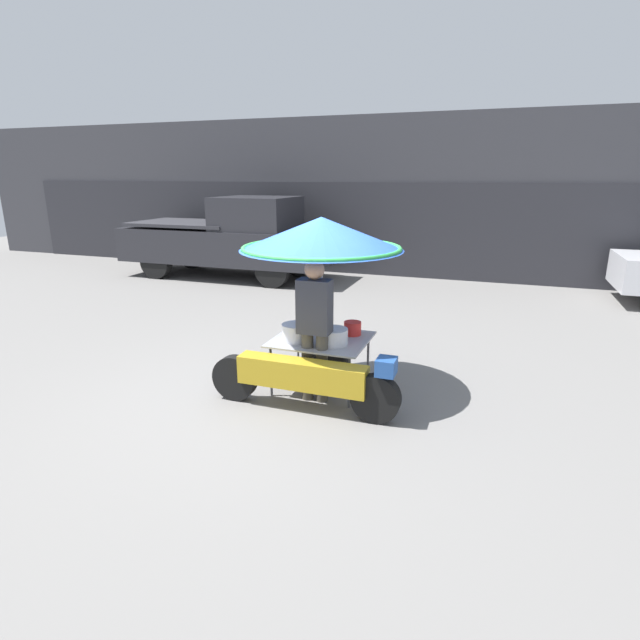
{
  "coord_description": "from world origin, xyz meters",
  "views": [
    {
      "loc": [
        2.35,
        -5.02,
        2.57
      ],
      "look_at": [
        0.42,
        0.4,
        0.9
      ],
      "focal_mm": 28.0,
      "sensor_mm": 36.0,
      "label": 1
    }
  ],
  "objects": [
    {
      "name": "ground_plane",
      "position": [
        0.0,
        0.0,
        0.0
      ],
      "size": [
        36.0,
        36.0,
        0.0
      ],
      "primitive_type": "plane",
      "color": "slate"
    },
    {
      "name": "shopfront_building",
      "position": [
        0.0,
        8.95,
        2.01
      ],
      "size": [
        28.0,
        2.06,
        4.04
      ],
      "color": "#38383D",
      "rests_on": "ground"
    },
    {
      "name": "vendor_motorcycle_cart",
      "position": [
        0.43,
        0.38,
        1.66
      ],
      "size": [
        2.24,
        1.91,
        2.11
      ],
      "color": "black",
      "rests_on": "ground"
    },
    {
      "name": "vendor_person",
      "position": [
        0.47,
        0.1,
        0.95
      ],
      "size": [
        0.38,
        0.23,
        1.68
      ],
      "color": "#4C473D",
      "rests_on": "ground"
    },
    {
      "name": "pickup_truck",
      "position": [
        -4.1,
        6.37,
        1.0
      ],
      "size": [
        5.48,
        1.91,
        2.06
      ],
      "color": "black",
      "rests_on": "ground"
    }
  ]
}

